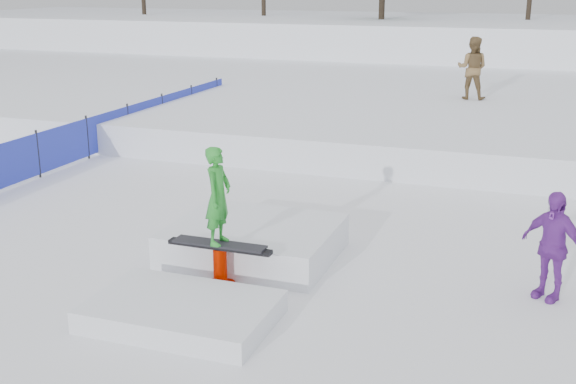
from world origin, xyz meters
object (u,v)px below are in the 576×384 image
(walker_olive, at_px, (472,68))
(spectator_purple, at_px, (552,246))
(safety_fence, at_px, (87,137))
(jib_rail_feature, at_px, (236,254))

(walker_olive, bearing_deg, spectator_purple, 104.55)
(safety_fence, distance_m, spectator_purple, 12.02)
(walker_olive, xyz_separation_m, spectator_purple, (2.48, -12.65, -0.96))
(spectator_purple, relative_size, jib_rail_feature, 0.36)
(jib_rail_feature, bearing_deg, spectator_purple, 8.17)
(safety_fence, distance_m, walker_olive, 11.61)
(walker_olive, xyz_separation_m, jib_rail_feature, (-2.05, -13.30, -1.44))
(safety_fence, bearing_deg, jib_rail_feature, -40.34)
(jib_rail_feature, bearing_deg, safety_fence, 139.66)
(jib_rail_feature, bearing_deg, walker_olive, 81.25)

